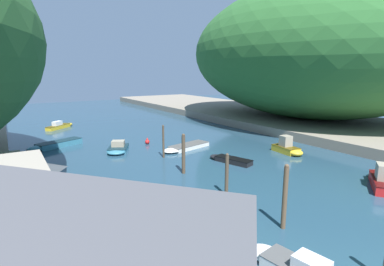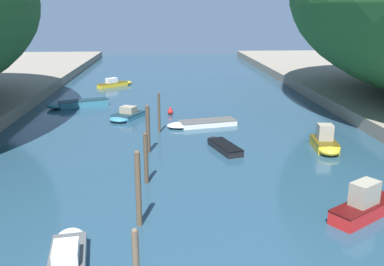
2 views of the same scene
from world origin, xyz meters
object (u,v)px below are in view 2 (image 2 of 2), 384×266
Objects in this scene: boat_open_rowboat at (326,143)px; boat_near_quay at (76,104)px; boat_mid_channel at (126,115)px; channel_buoy_near at (170,111)px; boat_far_right_bank at (68,256)px; boat_navy_launch at (116,84)px; boat_white_cruiser at (370,204)px; boat_cabin_cruiser at (222,145)px; boat_red_skiff at (200,124)px.

boat_near_quay is (-20.75, 15.88, -0.21)m from boat_open_rowboat.
boat_mid_channel is 5.22× the size of channel_buoy_near.
boat_far_right_bank is 1.06× the size of boat_navy_launch.
boat_far_right_bank reaches higher than channel_buoy_near.
boat_navy_launch reaches higher than boat_mid_channel.
boat_far_right_bank is at bearing 47.76° from boat_open_rowboat.
boat_open_rowboat reaches higher than boat_far_right_bank.
boat_navy_launch is at bearing 169.74° from boat_white_cruiser.
boat_navy_launch reaches higher than boat_near_quay.
channel_buoy_near is (-3.59, 10.89, 0.08)m from boat_cabin_cruiser.
boat_cabin_cruiser is at bearing -21.26° from boat_navy_launch.
boat_near_quay is 13.01m from boat_navy_launch.
boat_cabin_cruiser is 11.47m from channel_buoy_near.
boat_near_quay is 1.38× the size of boat_navy_launch.
boat_open_rowboat is at bearing 173.46° from boat_mid_channel.
boat_near_quay is at bearing -30.84° from boat_open_rowboat.
boat_near_quay is 7.87× the size of channel_buoy_near.
boat_red_skiff is 23.30m from boat_navy_launch.
boat_mid_channel is at bearing -33.32° from boat_navy_launch.
boat_mid_channel is (-15.09, 10.26, -0.19)m from boat_open_rowboat.
boat_mid_channel reaches higher than channel_buoy_near.
boat_white_cruiser is at bearing -19.14° from boat_navy_launch.
boat_open_rowboat is at bearing 138.05° from boat_white_cruiser.
boat_white_cruiser is at bearing 5.59° from boat_far_right_bank.
boat_red_skiff is at bearing -18.19° from boat_navy_launch.
boat_cabin_cruiser is at bearing -71.74° from channel_buoy_near.
boat_white_cruiser is at bearing -66.61° from channel_buoy_near.
boat_white_cruiser is 1.07× the size of boat_cabin_cruiser.
boat_open_rowboat is 0.82× the size of boat_cabin_cruiser.
boat_near_quay is (-5.36, 29.34, -0.04)m from boat_far_right_bank.
boat_open_rowboat is at bearing -47.09° from channel_buoy_near.
boat_white_cruiser is 23.77m from channel_buoy_near.
boat_white_cruiser is at bearing -166.45° from boat_near_quay.
boat_far_right_bank is at bearing -109.43° from boat_white_cruiser.
boat_far_right_bank is 25.63m from channel_buoy_near.
boat_white_cruiser is 14.29m from boat_far_right_bank.
boat_cabin_cruiser is (-7.36, 0.89, -0.29)m from boat_open_rowboat.
boat_mid_channel is (-7.73, 9.37, 0.10)m from boat_cabin_cruiser.
boat_navy_launch is (2.79, 12.70, 0.04)m from boat_near_quay.
boat_near_quay is (-13.38, 14.99, 0.08)m from boat_cabin_cruiser.
boat_navy_launch reaches higher than boat_far_right_bank.
boat_far_right_bank is at bearing -38.70° from boat_navy_launch.
boat_open_rowboat is at bearing -10.06° from boat_navy_launch.
boat_white_cruiser is 10.14m from boat_open_rowboat.
boat_near_quay is at bearing 92.05° from boat_far_right_bank.
boat_white_cruiser is at bearing 151.44° from boat_mid_channel.
boat_far_right_bank is 42.12m from boat_navy_launch.
boat_mid_channel is at bearing -157.86° from boat_near_quay.
boat_mid_channel is at bearing -27.61° from boat_open_rowboat.
boat_navy_launch is at bearing 85.20° from boat_far_right_bank.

